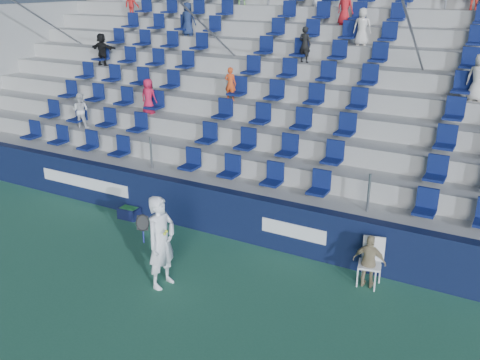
# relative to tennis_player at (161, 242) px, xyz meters

# --- Properties ---
(ground) EXTENTS (70.00, 70.00, 0.00)m
(ground) POSITION_rel_tennis_player_xyz_m (0.35, -0.47, -1.00)
(ground) COLOR #2D694C
(ground) RESTS_ON ground
(sponsor_wall) EXTENTS (24.00, 0.32, 1.20)m
(sponsor_wall) POSITION_rel_tennis_player_xyz_m (0.36, 2.68, -0.40)
(sponsor_wall) COLOR #0F1737
(sponsor_wall) RESTS_ON ground
(grandstand) EXTENTS (24.00, 8.17, 6.63)m
(grandstand) POSITION_rel_tennis_player_xyz_m (0.35, 7.77, 1.13)
(grandstand) COLOR gray
(grandstand) RESTS_ON ground
(tennis_player) EXTENTS (0.69, 0.77, 2.00)m
(tennis_player) POSITION_rel_tennis_player_xyz_m (0.00, 0.00, 0.00)
(tennis_player) COLOR white
(tennis_player) RESTS_ON ground
(line_judge_chair) EXTENTS (0.55, 0.56, 1.04)m
(line_judge_chair) POSITION_rel_tennis_player_xyz_m (3.78, 2.19, -0.41)
(line_judge_chair) COLOR white
(line_judge_chair) RESTS_ON ground
(line_judge) EXTENTS (0.70, 0.33, 1.17)m
(line_judge) POSITION_rel_tennis_player_xyz_m (3.78, 2.03, -0.42)
(line_judge) COLOR tan
(line_judge) RESTS_ON ground
(ball_bin) EXTENTS (0.57, 0.39, 0.31)m
(ball_bin) POSITION_rel_tennis_player_xyz_m (-2.83, 2.28, -0.83)
(ball_bin) COLOR #0F1439
(ball_bin) RESTS_ON ground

